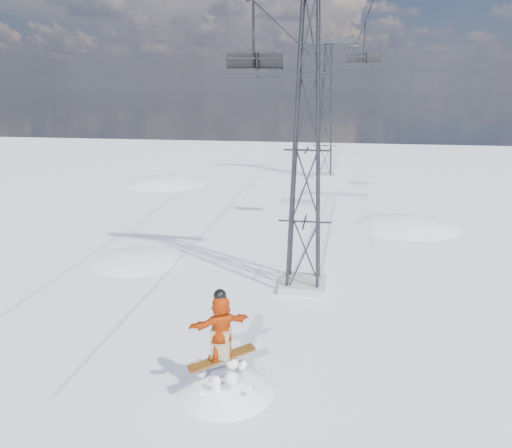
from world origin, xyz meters
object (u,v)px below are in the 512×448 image
(snowboarder_jump, at_px, (226,442))
(lift_chair_near, at_px, (254,63))
(lift_tower_far, at_px, (326,114))
(lift_tower_near, at_px, (307,151))

(snowboarder_jump, height_order, lift_chair_near, lift_chair_near)
(lift_tower_far, xyz_separation_m, lift_chair_near, (-2.20, -23.72, 3.17))
(lift_chair_near, bearing_deg, lift_tower_far, 84.70)
(lift_tower_far, relative_size, lift_chair_near, 4.14)
(snowboarder_jump, bearing_deg, lift_chair_near, 94.45)
(lift_tower_far, distance_m, lift_chair_near, 24.03)
(lift_tower_far, relative_size, snowboarder_jump, 1.64)
(snowboarder_jump, xyz_separation_m, lift_chair_near, (-0.67, 8.61, 10.27))
(snowboarder_jump, bearing_deg, lift_tower_near, 78.21)
(lift_tower_far, bearing_deg, lift_chair_near, -95.30)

